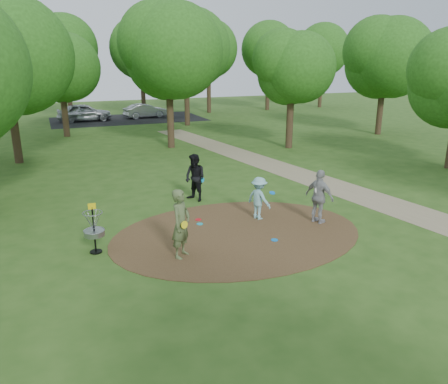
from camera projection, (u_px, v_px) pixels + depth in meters
name	position (u px, v px, depth m)	size (l,w,h in m)	color
ground	(238.00, 234.00, 14.37)	(100.00, 100.00, 0.00)	#2D5119
dirt_clearing	(238.00, 233.00, 14.37)	(8.40, 8.40, 0.02)	#47301C
footpath	(358.00, 194.00, 18.51)	(2.00, 40.00, 0.01)	#8C7A5B
parking_lot	(128.00, 119.00, 41.61)	(14.00, 8.00, 0.01)	black
player_observer_with_disc	(181.00, 224.00, 12.43)	(0.87, 0.87, 2.04)	#526238
player_throwing_with_disc	(259.00, 198.00, 15.49)	(1.12, 1.14, 1.55)	#83BEC4
player_walking_with_disc	(195.00, 178.00, 17.47)	(1.06, 1.15, 1.91)	black
player_waiting_with_disc	(319.00, 197.00, 15.06)	(0.82, 1.21, 1.91)	#9C9C9F
disc_ground_cyan	(200.00, 224.00, 15.15)	(0.22, 0.22, 0.02)	#18AFC6
disc_ground_blue	(274.00, 240.00, 13.81)	(0.22, 0.22, 0.02)	#0C79DA
disc_ground_red	(198.00, 220.00, 15.56)	(0.22, 0.22, 0.02)	red
car_left	(84.00, 112.00, 39.87)	(1.92, 4.78, 1.63)	#A9ABB1
car_right	(145.00, 111.00, 42.27)	(1.43, 4.11, 1.35)	#98999F
disc_golf_basket	(94.00, 225.00, 12.74)	(0.63, 0.63, 1.54)	black
tree_ring	(185.00, 65.00, 21.18)	(37.00, 45.99, 9.39)	#332316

